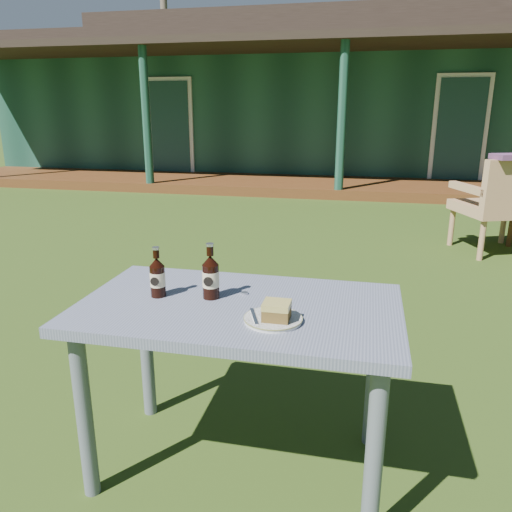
% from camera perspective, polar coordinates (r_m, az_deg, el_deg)
% --- Properties ---
extents(ground, '(80.00, 80.00, 0.00)m').
position_cam_1_polar(ground, '(3.61, 4.53, -6.73)').
color(ground, '#334916').
extents(pavilion, '(15.80, 8.30, 3.45)m').
position_cam_1_polar(pavilion, '(12.68, 11.06, 17.15)').
color(pavilion, '#1A4433').
rests_on(pavilion, ground).
extents(tree_left, '(0.28, 0.28, 10.50)m').
position_cam_1_polar(tree_left, '(22.75, -10.48, 26.05)').
color(tree_left, brown).
rests_on(tree_left, ground).
extents(tree_mid, '(0.28, 0.28, 9.50)m').
position_cam_1_polar(tree_mid, '(22.18, 20.96, 24.25)').
color(tree_mid, brown).
rests_on(tree_mid, ground).
extents(cafe_table, '(1.20, 0.70, 0.72)m').
position_cam_1_polar(cafe_table, '(1.92, -1.97, -8.29)').
color(cafe_table, slate).
rests_on(cafe_table, ground).
extents(plate, '(0.20, 0.20, 0.01)m').
position_cam_1_polar(plate, '(1.73, 1.97, -7.20)').
color(plate, silver).
rests_on(plate, cafe_table).
extents(cake_slice, '(0.09, 0.09, 0.06)m').
position_cam_1_polar(cake_slice, '(1.70, 2.37, -6.24)').
color(cake_slice, brown).
rests_on(cake_slice, plate).
extents(fork, '(0.06, 0.14, 0.00)m').
position_cam_1_polar(fork, '(1.73, -0.23, -6.91)').
color(fork, silver).
rests_on(fork, plate).
extents(cola_bottle_near, '(0.06, 0.07, 0.22)m').
position_cam_1_polar(cola_bottle_near, '(1.91, -5.20, -2.34)').
color(cola_bottle_near, black).
rests_on(cola_bottle_near, cafe_table).
extents(cola_bottle_far, '(0.06, 0.06, 0.20)m').
position_cam_1_polar(cola_bottle_far, '(1.96, -11.20, -2.35)').
color(cola_bottle_far, black).
rests_on(cola_bottle_far, cafe_table).
extents(bottle_cap, '(0.03, 0.03, 0.01)m').
position_cam_1_polar(bottle_cap, '(1.97, -1.32, -4.27)').
color(bottle_cap, silver).
rests_on(bottle_cap, cafe_table).
extents(armchair_left, '(0.91, 0.88, 0.97)m').
position_cam_1_polar(armchair_left, '(5.52, 26.45, 5.69)').
color(armchair_left, tan).
rests_on(armchair_left, ground).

